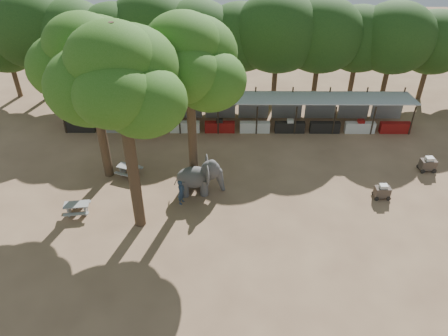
{
  "coord_description": "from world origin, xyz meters",
  "views": [
    {
      "loc": [
        -0.83,
        -17.51,
        17.86
      ],
      "look_at": [
        -1.0,
        5.0,
        2.0
      ],
      "focal_mm": 35.0,
      "sensor_mm": 36.0,
      "label": 1
    }
  ],
  "objects_px": {
    "yard_tree_center": "(118,79)",
    "cart_front": "(382,191)",
    "yard_tree_back": "(187,62)",
    "handler": "(181,192)",
    "picnic_table_near": "(77,207)",
    "yard_tree_left": "(87,61)",
    "picnic_table_far": "(129,169)",
    "elephant": "(200,177)",
    "cart_back": "(428,164)"
  },
  "relations": [
    {
      "from": "elephant",
      "to": "picnic_table_far",
      "type": "height_order",
      "value": "elephant"
    },
    {
      "from": "yard_tree_center",
      "to": "elephant",
      "type": "height_order",
      "value": "yard_tree_center"
    },
    {
      "from": "yard_tree_center",
      "to": "picnic_table_far",
      "type": "bearing_deg",
      "value": 106.89
    },
    {
      "from": "yard_tree_back",
      "to": "picnic_table_near",
      "type": "bearing_deg",
      "value": -154.36
    },
    {
      "from": "cart_front",
      "to": "cart_back",
      "type": "bearing_deg",
      "value": 35.74
    },
    {
      "from": "yard_tree_center",
      "to": "cart_front",
      "type": "bearing_deg",
      "value": 8.91
    },
    {
      "from": "yard_tree_left",
      "to": "handler",
      "type": "distance_m",
      "value": 9.69
    },
    {
      "from": "yard_tree_back",
      "to": "cart_front",
      "type": "height_order",
      "value": "yard_tree_back"
    },
    {
      "from": "yard_tree_center",
      "to": "yard_tree_back",
      "type": "height_order",
      "value": "yard_tree_center"
    },
    {
      "from": "yard_tree_back",
      "to": "elephant",
      "type": "xyz_separation_m",
      "value": [
        0.58,
        -1.06,
        -7.32
      ]
    },
    {
      "from": "yard_tree_center",
      "to": "yard_tree_back",
      "type": "bearing_deg",
      "value": 53.14
    },
    {
      "from": "elephant",
      "to": "yard_tree_left",
      "type": "bearing_deg",
      "value": 157.95
    },
    {
      "from": "yard_tree_back",
      "to": "handler",
      "type": "bearing_deg",
      "value": -104.0
    },
    {
      "from": "picnic_table_near",
      "to": "elephant",
      "type": "bearing_deg",
      "value": 9.33
    },
    {
      "from": "elephant",
      "to": "cart_back",
      "type": "xyz_separation_m",
      "value": [
        15.79,
        2.52,
        -0.67
      ]
    },
    {
      "from": "yard_tree_back",
      "to": "yard_tree_left",
      "type": "bearing_deg",
      "value": 170.54
    },
    {
      "from": "picnic_table_near",
      "to": "handler",
      "type": "bearing_deg",
      "value": 2.33
    },
    {
      "from": "yard_tree_back",
      "to": "handler",
      "type": "distance_m",
      "value": 8.02
    },
    {
      "from": "yard_tree_left",
      "to": "elephant",
      "type": "relative_size",
      "value": 3.42
    },
    {
      "from": "yard_tree_center",
      "to": "picnic_table_far",
      "type": "distance_m",
      "value": 10.02
    },
    {
      "from": "elephant",
      "to": "cart_front",
      "type": "height_order",
      "value": "elephant"
    },
    {
      "from": "yard_tree_back",
      "to": "handler",
      "type": "height_order",
      "value": "yard_tree_back"
    },
    {
      "from": "handler",
      "to": "cart_front",
      "type": "bearing_deg",
      "value": -66.21
    },
    {
      "from": "elephant",
      "to": "picnic_table_near",
      "type": "xyz_separation_m",
      "value": [
        -7.45,
        -2.24,
        -0.73
      ]
    },
    {
      "from": "elephant",
      "to": "cart_front",
      "type": "bearing_deg",
      "value": -7.34
    },
    {
      "from": "yard_tree_left",
      "to": "handler",
      "type": "bearing_deg",
      "value": -30.53
    },
    {
      "from": "yard_tree_left",
      "to": "cart_front",
      "type": "distance_m",
      "value": 20.03
    },
    {
      "from": "elephant",
      "to": "picnic_table_near",
      "type": "height_order",
      "value": "elephant"
    },
    {
      "from": "handler",
      "to": "elephant",
      "type": "bearing_deg",
      "value": -23.23
    },
    {
      "from": "yard_tree_left",
      "to": "yard_tree_center",
      "type": "bearing_deg",
      "value": -59.04
    },
    {
      "from": "picnic_table_near",
      "to": "cart_back",
      "type": "height_order",
      "value": "cart_back"
    },
    {
      "from": "picnic_table_near",
      "to": "cart_back",
      "type": "relative_size",
      "value": 1.41
    },
    {
      "from": "yard_tree_left",
      "to": "picnic_table_far",
      "type": "xyz_separation_m",
      "value": [
        1.56,
        -0.26,
        -7.7
      ]
    },
    {
      "from": "yard_tree_back",
      "to": "elephant",
      "type": "bearing_deg",
      "value": -61.36
    },
    {
      "from": "yard_tree_left",
      "to": "picnic_table_far",
      "type": "distance_m",
      "value": 7.86
    },
    {
      "from": "picnic_table_near",
      "to": "cart_front",
      "type": "xyz_separation_m",
      "value": [
        19.19,
        1.7,
        0.02
      ]
    },
    {
      "from": "picnic_table_far",
      "to": "elephant",
      "type": "bearing_deg",
      "value": -0.09
    },
    {
      "from": "yard_tree_center",
      "to": "picnic_table_far",
      "type": "height_order",
      "value": "yard_tree_center"
    },
    {
      "from": "yard_tree_back",
      "to": "picnic_table_near",
      "type": "distance_m",
      "value": 11.09
    },
    {
      "from": "yard_tree_back",
      "to": "cart_front",
      "type": "distance_m",
      "value": 14.79
    },
    {
      "from": "picnic_table_far",
      "to": "cart_front",
      "type": "relative_size",
      "value": 1.77
    },
    {
      "from": "yard_tree_center",
      "to": "cart_front",
      "type": "height_order",
      "value": "yard_tree_center"
    },
    {
      "from": "picnic_table_far",
      "to": "cart_front",
      "type": "distance_m",
      "value": 16.91
    },
    {
      "from": "yard_tree_center",
      "to": "yard_tree_back",
      "type": "xyz_separation_m",
      "value": [
        3.0,
        4.0,
        -0.67
      ]
    },
    {
      "from": "picnic_table_near",
      "to": "picnic_table_far",
      "type": "distance_m",
      "value": 4.72
    },
    {
      "from": "yard_tree_left",
      "to": "handler",
      "type": "height_order",
      "value": "yard_tree_left"
    },
    {
      "from": "elephant",
      "to": "picnic_table_far",
      "type": "bearing_deg",
      "value": 155.64
    },
    {
      "from": "picnic_table_far",
      "to": "cart_front",
      "type": "bearing_deg",
      "value": 11.64
    },
    {
      "from": "yard_tree_left",
      "to": "picnic_table_far",
      "type": "relative_size",
      "value": 5.82
    },
    {
      "from": "elephant",
      "to": "handler",
      "type": "bearing_deg",
      "value": -138.98
    }
  ]
}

